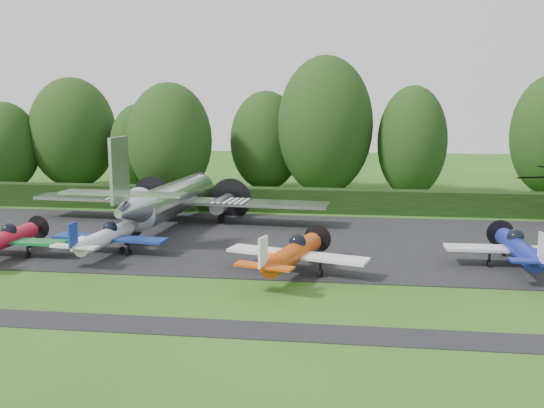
# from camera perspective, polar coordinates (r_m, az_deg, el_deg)

# --- Properties ---
(ground) EXTENTS (160.00, 160.00, 0.00)m
(ground) POSITION_cam_1_polar(r_m,az_deg,el_deg) (31.64, -3.83, -7.63)
(ground) COLOR #245317
(ground) RESTS_ON ground
(apron) EXTENTS (70.00, 18.00, 0.01)m
(apron) POSITION_cam_1_polar(r_m,az_deg,el_deg) (41.15, -1.12, -3.47)
(apron) COLOR black
(apron) RESTS_ON ground
(taxiway_verge) EXTENTS (70.00, 2.00, 0.00)m
(taxiway_verge) POSITION_cam_1_polar(r_m,az_deg,el_deg) (26.12, -6.44, -11.53)
(taxiway_verge) COLOR black
(taxiway_verge) RESTS_ON ground
(hedgerow) EXTENTS (90.00, 1.60, 2.00)m
(hedgerow) POSITION_cam_1_polar(r_m,az_deg,el_deg) (51.82, 0.68, -0.69)
(hedgerow) COLOR black
(hedgerow) RESTS_ON ground
(transport_plane) EXTENTS (23.41, 17.95, 7.50)m
(transport_plane) POSITION_cam_1_polar(r_m,az_deg,el_deg) (46.21, -9.43, 0.52)
(transport_plane) COLOR silver
(transport_plane) RESTS_ON ground
(light_plane_red) EXTENTS (7.37, 7.75, 2.83)m
(light_plane_red) POSITION_cam_1_polar(r_m,az_deg,el_deg) (39.73, -23.96, -3.08)
(light_plane_red) COLOR red
(light_plane_red) RESTS_ON ground
(light_plane_white) EXTENTS (7.28, 7.66, 2.80)m
(light_plane_white) POSITION_cam_1_polar(r_m,az_deg,el_deg) (38.44, -15.38, -3.01)
(light_plane_white) COLOR silver
(light_plane_white) RESTS_ON ground
(light_plane_orange) EXTENTS (7.93, 8.34, 3.05)m
(light_plane_orange) POSITION_cam_1_polar(r_m,az_deg,el_deg) (32.82, 1.97, -4.66)
(light_plane_orange) COLOR #C3430B
(light_plane_orange) RESTS_ON ground
(light_plane_blue) EXTENTS (7.84, 8.24, 3.01)m
(light_plane_blue) POSITION_cam_1_polar(r_m,az_deg,el_deg) (36.71, 22.16, -3.85)
(light_plane_blue) COLOR navy
(light_plane_blue) RESTS_ON ground
(tree_0) EXTENTS (7.48, 7.48, 10.34)m
(tree_0) POSITION_cam_1_polar(r_m,az_deg,el_deg) (63.54, -0.57, 5.96)
(tree_0) COLOR black
(tree_0) RESTS_ON ground
(tree_3) EXTENTS (8.21, 8.21, 11.08)m
(tree_3) POSITION_cam_1_polar(r_m,az_deg,el_deg) (59.63, -9.62, 5.93)
(tree_3) COLOR black
(tree_3) RESTS_ON ground
(tree_5) EXTENTS (9.45, 9.45, 13.74)m
(tree_5) POSITION_cam_1_polar(r_m,az_deg,el_deg) (60.72, 5.01, 7.35)
(tree_5) COLOR black
(tree_5) RESTS_ON ground
(tree_6) EXTENTS (6.70, 6.70, 10.80)m
(tree_6) POSITION_cam_1_polar(r_m,az_deg,el_deg) (60.53, 13.06, 5.73)
(tree_6) COLOR black
(tree_6) RESTS_ON ground
(tree_8) EXTENTS (9.09, 9.09, 11.76)m
(tree_8) POSITION_cam_1_polar(r_m,az_deg,el_deg) (68.33, -18.21, 6.35)
(tree_8) COLOR black
(tree_8) RESTS_ON ground
(tree_9) EXTENTS (5.81, 5.81, 8.99)m
(tree_9) POSITION_cam_1_polar(r_m,az_deg,el_deg) (64.16, -12.46, 5.16)
(tree_9) COLOR black
(tree_9) RESTS_ON ground
(tree_10) EXTENTS (6.93, 6.93, 9.23)m
(tree_10) POSITION_cam_1_polar(r_m,az_deg,el_deg) (68.90, -23.83, 4.97)
(tree_10) COLOR black
(tree_10) RESTS_ON ground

